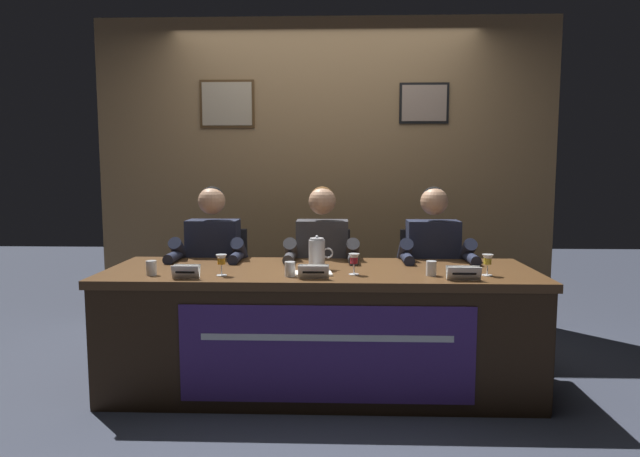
% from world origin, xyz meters
% --- Properties ---
extents(ground_plane, '(12.00, 12.00, 0.00)m').
position_xyz_m(ground_plane, '(0.00, 0.00, 0.00)').
color(ground_plane, '#383D4C').
extents(wall_back_panelled, '(3.82, 0.14, 2.60)m').
position_xyz_m(wall_back_panelled, '(-0.00, 1.33, 1.30)').
color(wall_back_panelled, '#937047').
rests_on(wall_back_panelled, ground_plane).
extents(conference_table, '(2.62, 0.85, 0.75)m').
position_xyz_m(conference_table, '(0.00, -0.11, 0.50)').
color(conference_table, brown).
rests_on(conference_table, ground_plane).
extents(chair_left, '(0.44, 0.45, 0.91)m').
position_xyz_m(chair_left, '(-0.77, 0.61, 0.45)').
color(chair_left, black).
rests_on(chair_left, ground_plane).
extents(panelist_left, '(0.51, 0.48, 1.24)m').
position_xyz_m(panelist_left, '(-0.77, 0.41, 0.72)').
color(panelist_left, black).
rests_on(panelist_left, ground_plane).
extents(nameplate_left, '(0.15, 0.06, 0.08)m').
position_xyz_m(nameplate_left, '(-0.74, -0.33, 0.79)').
color(nameplate_left, white).
rests_on(nameplate_left, conference_table).
extents(juice_glass_left, '(0.06, 0.06, 0.12)m').
position_xyz_m(juice_glass_left, '(-0.56, -0.24, 0.83)').
color(juice_glass_left, white).
rests_on(juice_glass_left, conference_table).
extents(water_cup_left, '(0.06, 0.06, 0.08)m').
position_xyz_m(water_cup_left, '(-0.97, -0.24, 0.79)').
color(water_cup_left, silver).
rests_on(water_cup_left, conference_table).
extents(chair_center, '(0.44, 0.45, 0.91)m').
position_xyz_m(chair_center, '(0.00, 0.61, 0.45)').
color(chair_center, black).
rests_on(chair_center, ground_plane).
extents(panelist_center, '(0.51, 0.48, 1.24)m').
position_xyz_m(panelist_center, '(0.00, 0.41, 0.72)').
color(panelist_center, black).
rests_on(panelist_center, ground_plane).
extents(nameplate_center, '(0.17, 0.06, 0.08)m').
position_xyz_m(nameplate_center, '(-0.03, -0.31, 0.79)').
color(nameplate_center, white).
rests_on(nameplate_center, conference_table).
extents(juice_glass_center, '(0.06, 0.06, 0.12)m').
position_xyz_m(juice_glass_center, '(0.20, -0.18, 0.83)').
color(juice_glass_center, white).
rests_on(juice_glass_center, conference_table).
extents(water_cup_center, '(0.06, 0.06, 0.08)m').
position_xyz_m(water_cup_center, '(-0.16, -0.24, 0.79)').
color(water_cup_center, silver).
rests_on(water_cup_center, conference_table).
extents(chair_right, '(0.44, 0.45, 0.91)m').
position_xyz_m(chair_right, '(0.77, 0.61, 0.45)').
color(chair_right, black).
rests_on(chair_right, ground_plane).
extents(panelist_right, '(0.51, 0.48, 1.24)m').
position_xyz_m(panelist_right, '(0.77, 0.41, 0.72)').
color(panelist_right, black).
rests_on(panelist_right, ground_plane).
extents(nameplate_right, '(0.19, 0.06, 0.08)m').
position_xyz_m(nameplate_right, '(0.81, -0.32, 0.79)').
color(nameplate_right, white).
rests_on(nameplate_right, conference_table).
extents(juice_glass_right, '(0.06, 0.06, 0.12)m').
position_xyz_m(juice_glass_right, '(0.97, -0.18, 0.83)').
color(juice_glass_right, white).
rests_on(juice_glass_right, conference_table).
extents(water_cup_right, '(0.06, 0.06, 0.08)m').
position_xyz_m(water_cup_right, '(0.65, -0.19, 0.79)').
color(water_cup_right, silver).
rests_on(water_cup_right, conference_table).
extents(water_pitcher_central, '(0.15, 0.10, 0.21)m').
position_xyz_m(water_pitcher_central, '(-0.02, -0.01, 0.84)').
color(water_pitcher_central, silver).
rests_on(water_pitcher_central, conference_table).
extents(document_stack_center, '(0.23, 0.18, 0.01)m').
position_xyz_m(document_stack_center, '(-0.03, -0.18, 0.75)').
color(document_stack_center, white).
rests_on(document_stack_center, conference_table).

